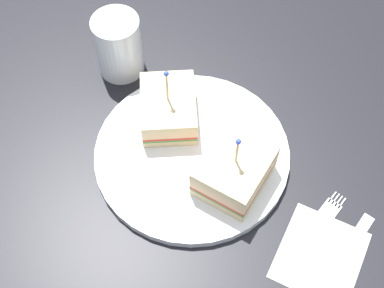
# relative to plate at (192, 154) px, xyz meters

# --- Properties ---
(ground_plane) EXTENTS (1.00, 1.00, 0.02)m
(ground_plane) POSITION_rel_plate_xyz_m (0.00, 0.00, -0.02)
(ground_plane) COLOR black
(plate) EXTENTS (0.28, 0.28, 0.01)m
(plate) POSITION_rel_plate_xyz_m (0.00, 0.00, 0.00)
(plate) COLOR white
(plate) RESTS_ON ground_plane
(sandwich_half_front) EXTENTS (0.12, 0.13, 0.10)m
(sandwich_half_front) POSITION_rel_plate_xyz_m (-0.06, -0.04, 0.03)
(sandwich_half_front) COLOR beige
(sandwich_half_front) RESTS_ON plate
(sandwich_half_back) EXTENTS (0.12, 0.10, 0.10)m
(sandwich_half_back) POSITION_rel_plate_xyz_m (0.07, 0.01, 0.03)
(sandwich_half_back) COLOR beige
(sandwich_half_back) RESTS_ON plate
(drink_glass) EXTENTS (0.07, 0.07, 0.10)m
(drink_glass) POSITION_rel_plate_xyz_m (0.19, 0.04, 0.04)
(drink_glass) COLOR silver
(drink_glass) RESTS_ON ground_plane
(napkin) EXTENTS (0.15, 0.15, 0.00)m
(napkin) POSITION_rel_plate_xyz_m (-0.20, -0.10, -0.01)
(napkin) COLOR beige
(napkin) RESTS_ON ground_plane
(fork) EXTENTS (0.07, 0.12, 0.00)m
(fork) POSITION_rel_plate_xyz_m (-0.16, -0.12, -0.00)
(fork) COLOR silver
(fork) RESTS_ON ground_plane
(knife) EXTENTS (0.07, 0.11, 0.00)m
(knife) POSITION_rel_plate_xyz_m (-0.20, -0.14, -0.00)
(knife) COLOR silver
(knife) RESTS_ON ground_plane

